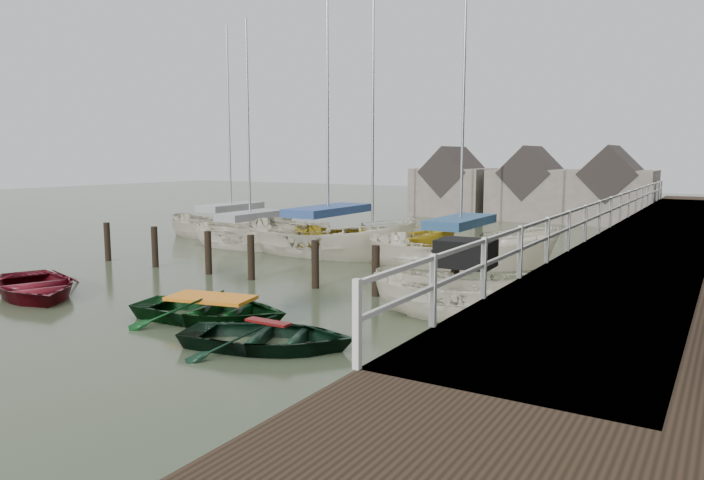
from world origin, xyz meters
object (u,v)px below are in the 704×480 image
Objects in this scene: sailboat_a at (251,246)px; sailboat_d at (460,263)px; rowboat_red at (35,296)px; rowboat_green at (212,321)px; sailboat_c at (372,257)px; rowboat_dkgreen at (268,348)px; sailboat_e at (232,236)px; sailboat_b at (328,253)px; motorboat at (461,314)px.

sailboat_d is at bearing -88.37° from sailboat_a.
rowboat_red is 13.36m from sailboat_d.
sailboat_a is (-6.94, 9.52, 0.07)m from rowboat_green.
sailboat_c is (5.57, 0.48, -0.05)m from sailboat_a.
rowboat_red is 0.31× the size of sailboat_d.
sailboat_e reaches higher than rowboat_dkgreen.
rowboat_green is at bearing -61.01° from rowboat_red.
sailboat_a is at bearing 74.29° from sailboat_d.
sailboat_b is at bearing 74.70° from sailboat_d.
sailboat_e reaches higher than motorboat.
sailboat_b reaches higher than sailboat_e.
sailboat_b is 1.14× the size of sailboat_e.
rowboat_green is 11.78m from sailboat_a.
sailboat_d is at bearing -116.88° from sailboat_e.
sailboat_d is at bearing 18.76° from motorboat.
sailboat_c reaches higher than rowboat_red.
rowboat_dkgreen is 0.34× the size of sailboat_a.
rowboat_red is 10.18m from sailboat_a.
sailboat_b is (2.82, 10.30, 0.06)m from rowboat_red.
sailboat_a is 0.96× the size of sailboat_e.
rowboat_red is 0.33× the size of sailboat_b.
sailboat_c is at bearing -0.71° from rowboat_dkgreen.
motorboat is at bearing -119.23° from sailboat_a.
sailboat_c is at bearing -79.99° from sailboat_b.
rowboat_green is at bearing -158.85° from sailboat_e.
sailboat_a reaches higher than rowboat_red.
sailboat_b is at bearing 5.74° from rowboat_green.
rowboat_green is 10.18m from sailboat_b.
sailboat_c is at bearing -0.38° from rowboat_red.
rowboat_green is 10.09m from sailboat_c.
rowboat_red is 11.51m from motorboat.
rowboat_green is at bearing -145.32° from sailboat_a.
rowboat_green is 0.29× the size of sailboat_d.
rowboat_green is 10.23m from sailboat_d.
sailboat_d reaches higher than sailboat_b.
sailboat_e is at bearing 40.84° from rowboat_red.
sailboat_d is at bearing -14.32° from rowboat_red.
rowboat_dkgreen is 0.75× the size of motorboat.
rowboat_dkgreen is 0.31× the size of sailboat_c.
rowboat_green is at bearing 149.12° from sailboat_d.
sailboat_b reaches higher than rowboat_dkgreen.
rowboat_dkgreen is at bearing -154.77° from sailboat_e.
rowboat_dkgreen is 4.87m from motorboat.
rowboat_dkgreen is at bearing 147.06° from motorboat.
sailboat_b reaches higher than sailboat_c.
rowboat_dkgreen is at bearing -152.14° from sailboat_b.
rowboat_green is 0.82× the size of motorboat.
sailboat_d is at bearing -86.48° from sailboat_b.
rowboat_green is 2.62m from rowboat_dkgreen.
sailboat_a is 0.84× the size of sailboat_b.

